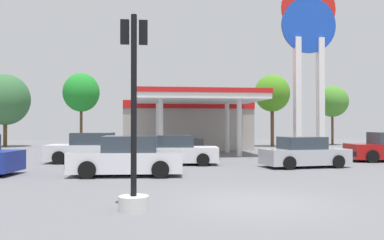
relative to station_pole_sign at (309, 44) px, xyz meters
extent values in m
plane|color=slate|center=(-8.53, -16.14, -7.60)|extent=(90.00, 90.00, 0.00)
cube|color=#ADA89E|center=(-7.73, 7.82, -5.63)|extent=(10.25, 6.92, 3.95)
cube|color=red|center=(-7.73, 4.31, -4.00)|extent=(10.25, 0.12, 0.60)
cube|color=white|center=(-7.73, 0.67, -3.79)|extent=(8.43, 6.77, 0.35)
cube|color=red|center=(-7.73, 0.67, -3.47)|extent=(8.53, 6.87, 0.30)
cylinder|color=silver|center=(-10.26, -1.19, -5.78)|extent=(0.32, 0.32, 3.64)
cylinder|color=silver|center=(-5.21, -1.19, -5.78)|extent=(0.32, 0.32, 3.64)
cylinder|color=silver|center=(-10.26, 2.53, -5.78)|extent=(0.32, 0.32, 3.64)
cylinder|color=silver|center=(-5.21, 2.53, -5.78)|extent=(0.32, 0.32, 3.64)
cube|color=#4C4C51|center=(-7.73, 0.67, -7.05)|extent=(0.90, 0.60, 1.10)
cube|color=white|center=(-0.83, -0.01, -3.58)|extent=(0.40, 0.56, 8.05)
cube|color=white|center=(0.83, -0.01, -3.58)|extent=(0.40, 0.56, 8.05)
cylinder|color=blue|center=(0.00, -0.01, 1.32)|extent=(3.87, 0.22, 3.87)
cylinder|color=red|center=(0.00, 0.01, 2.48)|extent=(3.87, 0.22, 3.87)
cube|color=white|center=(0.00, 0.05, 1.90)|extent=(3.56, 0.08, 0.70)
cylinder|color=black|center=(0.79, -6.32, -7.26)|extent=(0.71, 0.31, 0.69)
cylinder|color=black|center=(0.98, -4.49, -7.26)|extent=(0.71, 0.31, 0.69)
cube|color=black|center=(0.08, -5.32, -7.15)|extent=(0.32, 1.80, 0.26)
cylinder|color=black|center=(-17.17, -8.47, -7.26)|extent=(0.72, 0.34, 0.69)
cylinder|color=black|center=(-15.65, -5.09, -7.26)|extent=(0.70, 0.28, 0.68)
cylinder|color=black|center=(-15.52, -3.26, -7.26)|extent=(0.70, 0.28, 0.68)
cylinder|color=black|center=(-12.88, -5.29, -7.26)|extent=(0.70, 0.28, 0.68)
cylinder|color=black|center=(-12.75, -3.46, -7.26)|extent=(0.70, 0.28, 0.68)
cube|color=silver|center=(-14.20, -4.27, -7.04)|extent=(4.60, 2.20, 0.81)
cube|color=#2D3842|center=(-14.04, -4.29, -6.34)|extent=(2.25, 1.81, 0.68)
cube|color=black|center=(-16.39, -4.11, -7.15)|extent=(0.26, 1.79, 0.26)
cylinder|color=black|center=(-2.54, -6.96, -7.29)|extent=(0.64, 0.29, 0.62)
cylinder|color=black|center=(-2.33, -8.62, -7.29)|extent=(0.64, 0.29, 0.62)
cylinder|color=black|center=(-5.04, -7.29, -7.29)|extent=(0.64, 0.29, 0.62)
cylinder|color=black|center=(-4.83, -8.94, -7.29)|extent=(0.64, 0.29, 0.62)
cube|color=#B2B2BA|center=(-3.69, -7.95, -7.09)|extent=(4.25, 2.21, 0.74)
cube|color=#2D3842|center=(-3.83, -7.97, -6.45)|extent=(2.11, 1.75, 0.62)
cube|color=black|center=(-1.71, -7.70, -7.20)|extent=(0.32, 1.62, 0.23)
cylinder|color=black|center=(-13.47, -10.90, -7.27)|extent=(0.69, 0.28, 0.67)
cylinder|color=black|center=(-13.33, -9.10, -7.27)|extent=(0.69, 0.28, 0.67)
cylinder|color=black|center=(-10.74, -11.11, -7.27)|extent=(0.69, 0.28, 0.67)
cylinder|color=black|center=(-10.60, -9.31, -7.27)|extent=(0.69, 0.28, 0.67)
cube|color=silver|center=(-12.04, -10.11, -7.05)|extent=(4.55, 2.18, 0.80)
cube|color=#2D3842|center=(-11.88, -10.12, -6.35)|extent=(2.22, 1.80, 0.67)
cube|color=black|center=(-14.20, -9.94, -7.16)|extent=(0.26, 1.76, 0.25)
cylinder|color=black|center=(-8.31, -5.23, -7.28)|extent=(0.66, 0.27, 0.64)
cylinder|color=black|center=(-8.46, -6.94, -7.28)|extent=(0.66, 0.27, 0.64)
cylinder|color=black|center=(-10.90, -5.00, -7.28)|extent=(0.66, 0.27, 0.64)
cylinder|color=black|center=(-11.05, -6.71, -7.28)|extent=(0.66, 0.27, 0.64)
cube|color=silver|center=(-9.68, -5.97, -7.08)|extent=(4.33, 2.12, 0.76)
cube|color=#2D3842|center=(-9.83, -5.96, -6.42)|extent=(2.12, 1.73, 0.64)
cube|color=black|center=(-7.63, -6.15, -7.18)|extent=(0.27, 1.67, 0.24)
cylinder|color=silver|center=(-11.63, -16.75, -7.43)|extent=(0.72, 0.72, 0.35)
cylinder|color=black|center=(-11.63, -16.75, -5.10)|extent=(0.14, 0.14, 4.30)
cube|color=black|center=(-11.85, -16.59, -3.34)|extent=(0.21, 0.20, 0.57)
sphere|color=red|center=(-11.85, -16.47, -3.16)|extent=(0.15, 0.15, 0.15)
sphere|color=#D89E0C|center=(-11.85, -16.47, -3.34)|extent=(0.15, 0.15, 0.15)
sphere|color=green|center=(-11.85, -16.47, -3.52)|extent=(0.15, 0.15, 0.15)
cube|color=black|center=(-11.41, -16.59, -3.34)|extent=(0.21, 0.20, 0.57)
sphere|color=red|center=(-11.41, -16.47, -3.16)|extent=(0.15, 0.15, 0.15)
sphere|color=#D89E0C|center=(-11.41, -16.47, -3.34)|extent=(0.15, 0.15, 0.15)
sphere|color=green|center=(-11.41, -16.47, -3.52)|extent=(0.15, 0.15, 0.15)
cylinder|color=brown|center=(-23.97, 12.52, -6.25)|extent=(0.35, 0.35, 2.71)
ellipsoid|color=#36683A|center=(-23.97, 12.52, -3.23)|extent=(4.42, 4.42, 4.69)
cylinder|color=brown|center=(-17.09, 12.26, -5.70)|extent=(0.26, 0.26, 3.81)
ellipsoid|color=#1F8528|center=(-17.09, 12.26, -2.52)|extent=(3.39, 3.39, 3.62)
cylinder|color=brown|center=(-7.96, 11.68, -6.15)|extent=(0.40, 0.40, 2.91)
ellipsoid|color=#2D6A31|center=(-7.96, 11.68, -3.52)|extent=(3.14, 3.14, 3.20)
cylinder|color=brown|center=(0.68, 9.83, -5.72)|extent=(0.32, 0.32, 3.77)
ellipsoid|color=#458A1E|center=(0.68, 9.83, -2.60)|extent=(3.29, 3.29, 3.46)
cylinder|color=brown|center=(7.69, 11.97, -5.99)|extent=(0.24, 0.24, 3.22)
ellipsoid|color=#45862D|center=(7.69, 11.97, -3.20)|extent=(3.17, 3.17, 3.13)
camera|label=1|loc=(-11.45, -26.31, -5.57)|focal=37.43mm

